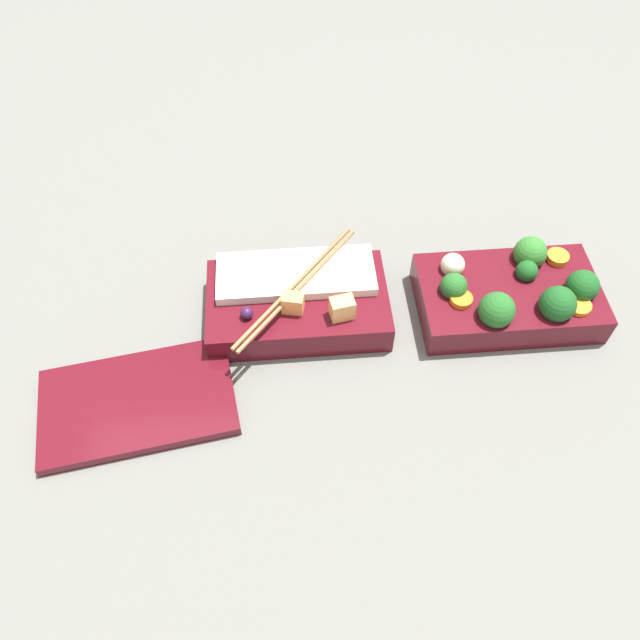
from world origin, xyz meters
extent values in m
plane|color=slate|center=(0.00, 0.00, 0.00)|extent=(3.00, 3.00, 0.00)
cube|color=#510F19|center=(-0.13, 0.00, 0.02)|extent=(0.21, 0.13, 0.04)
sphere|color=#236023|center=(-0.10, 0.04, 0.05)|extent=(0.04, 0.04, 0.04)
sphere|color=#2D7028|center=(-0.16, -0.04, 0.05)|extent=(0.04, 0.04, 0.04)
sphere|color=#19511E|center=(-0.17, 0.04, 0.05)|extent=(0.04, 0.04, 0.04)
sphere|color=#236023|center=(-0.06, 0.00, 0.05)|extent=(0.03, 0.03, 0.03)
sphere|color=#19511E|center=(-0.21, 0.01, 0.05)|extent=(0.04, 0.04, 0.04)
sphere|color=#19511E|center=(-0.15, -0.02, 0.05)|extent=(0.03, 0.03, 0.03)
cylinder|color=orange|center=(-0.20, 0.04, 0.04)|extent=(0.04, 0.04, 0.01)
cylinder|color=orange|center=(-0.20, -0.04, 0.04)|extent=(0.04, 0.04, 0.01)
cylinder|color=orange|center=(-0.06, 0.02, 0.04)|extent=(0.03, 0.03, 0.01)
sphere|color=beige|center=(-0.06, -0.03, 0.05)|extent=(0.03, 0.03, 0.03)
cube|color=#510F19|center=(0.12, -0.01, 0.02)|extent=(0.21, 0.13, 0.04)
cube|color=white|center=(0.12, -0.04, 0.05)|extent=(0.19, 0.07, 0.01)
cube|color=#EAB266|center=(0.08, 0.03, 0.05)|extent=(0.03, 0.02, 0.03)
cube|color=#F4A356|center=(0.13, 0.01, 0.05)|extent=(0.03, 0.02, 0.02)
sphere|color=#381942|center=(0.18, 0.02, 0.05)|extent=(0.01, 0.01, 0.01)
cylinder|color=olive|center=(0.13, -0.01, 0.05)|extent=(0.15, 0.17, 0.01)
cylinder|color=olive|center=(0.12, -0.01, 0.05)|extent=(0.15, 0.17, 0.01)
cube|color=#510F19|center=(0.31, 0.10, 0.01)|extent=(0.22, 0.15, 0.01)
camera|label=1|loc=(0.14, 0.45, 0.61)|focal=35.00mm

